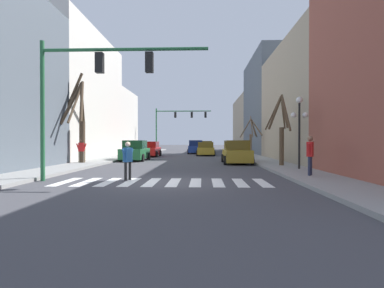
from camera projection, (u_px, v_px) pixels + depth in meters
ground_plane at (163, 182)px, 12.27m from camera, size 240.00×240.00×0.00m
sidewalk_left at (6, 180)px, 12.50m from camera, size 2.45×90.00×0.15m
sidewalk_right at (326, 181)px, 12.03m from camera, size 2.45×90.00×0.15m
building_row_left at (52, 98)px, 24.65m from camera, size 6.00×37.14×11.71m
building_row_right at (286, 108)px, 32.92m from camera, size 6.00×55.28×12.29m
crosswalk_stripes at (163, 182)px, 12.26m from camera, size 8.55×2.60×0.01m
traffic_signal_near at (91, 78)px, 12.53m from camera, size 7.08×0.28×5.91m
traffic_signal_far at (177, 119)px, 43.48m from camera, size 8.06×0.28×6.45m
street_lamp_right_corner at (299, 118)px, 16.60m from camera, size 0.95×0.36×4.00m
car_parked_right_far at (206, 147)px, 45.86m from camera, size 2.09×4.49×1.70m
car_at_intersection at (135, 151)px, 25.90m from camera, size 2.08×4.37×1.75m
car_parked_right_near at (237, 153)px, 22.56m from camera, size 2.12×4.41×1.74m
car_parked_left_far at (196, 147)px, 40.39m from camera, size 2.15×4.40×1.80m
car_parked_left_mid at (206, 149)px, 35.02m from camera, size 2.15×4.25×1.58m
car_parked_right_mid at (149, 149)px, 32.62m from camera, size 2.18×4.49×1.64m
pedestrian_crossing_street at (310, 152)px, 13.44m from camera, size 0.47×0.70×1.78m
pedestrian_on_right_sidewalk at (81, 149)px, 21.39m from camera, size 0.73×0.27×1.68m
pedestrian_on_left_sidewalk at (128, 157)px, 12.90m from camera, size 0.39×0.68×1.66m
street_tree_right_far at (79, 119)px, 21.25m from camera, size 2.01×4.49×6.45m
street_tree_left_far at (252, 136)px, 30.54m from camera, size 2.14×2.48×4.08m
street_tree_right_near at (281, 131)px, 19.01m from camera, size 1.15×3.01×4.51m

